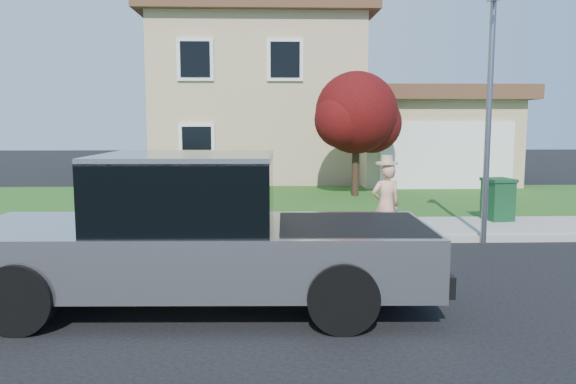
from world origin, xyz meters
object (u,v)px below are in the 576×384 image
object	(u,v)px
woman	(386,203)
street_lamp	(489,105)
pickup_truck	(198,236)
ornamental_tree	(357,117)
trash_bin	(498,199)

from	to	relation	value
woman	street_lamp	world-z (taller)	street_lamp
pickup_truck	ornamental_tree	distance (m)	10.90
woman	trash_bin	bearing A→B (deg)	-158.14
street_lamp	ornamental_tree	bearing A→B (deg)	124.91
ornamental_tree	trash_bin	bearing A→B (deg)	-61.86
pickup_truck	woman	distance (m)	4.71
pickup_truck	street_lamp	size ratio (longest dim) A/B	1.29
trash_bin	street_lamp	world-z (taller)	street_lamp
pickup_truck	woman	size ratio (longest dim) A/B	3.48
trash_bin	woman	bearing A→B (deg)	-155.68
woman	pickup_truck	bearing A→B (deg)	36.49
trash_bin	street_lamp	xyz separation A→B (m)	(-1.03, -1.84, 2.08)
ornamental_tree	pickup_truck	bearing A→B (deg)	-109.85
woman	trash_bin	xyz separation A→B (m)	(3.00, 1.94, -0.20)
ornamental_tree	street_lamp	bearing A→B (deg)	-77.16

